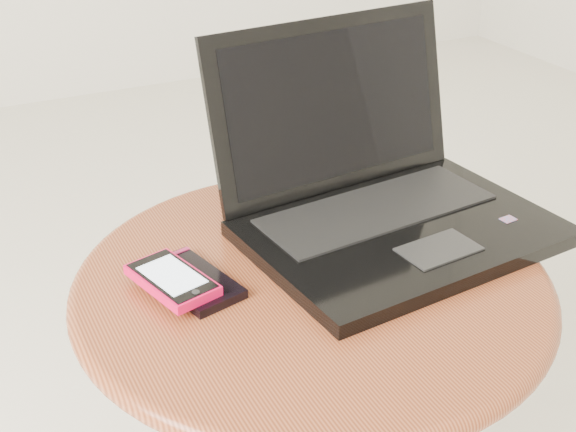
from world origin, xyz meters
name	(u,v)px	position (x,y,z in m)	size (l,w,h in m)	color
table	(311,339)	(0.03, -0.08, 0.36)	(0.58, 0.58, 0.46)	#5A3210
laptop	(381,194)	(0.17, -0.01, 0.50)	(0.41, 0.36, 0.25)	black
phone_black	(192,281)	(-0.11, -0.04, 0.46)	(0.09, 0.14, 0.01)	black
phone_pink	(172,280)	(-0.13, -0.04, 0.48)	(0.09, 0.12, 0.01)	#DA0941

